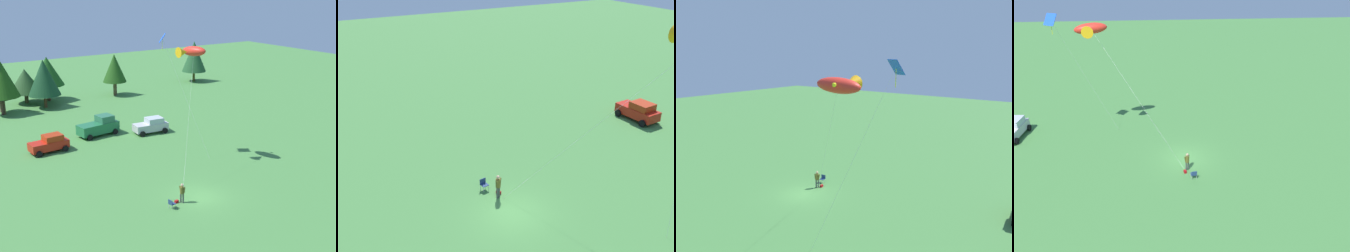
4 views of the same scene
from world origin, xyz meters
The scene contains 5 objects.
ground_plane centered at (0.00, 0.00, 0.00)m, with size 160.00×160.00×0.00m, color #437E3C.
person_kite_flyer centered at (-1.97, 0.00, 1.02)m, with size 0.47×0.54×1.74m.
folding_chair centered at (-3.33, -0.43, 0.49)m, with size 0.54×0.54×0.82m.
backpack_on_grass centered at (-2.36, 0.23, 0.11)m, with size 0.32×0.22×0.22m, color #A31114.
car_red_sedan centered at (-6.91, 18.21, 0.95)m, with size 4.30×2.41×1.89m.
Camera 2 is at (17.81, -10.40, 15.74)m, focal length 42.00 mm.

